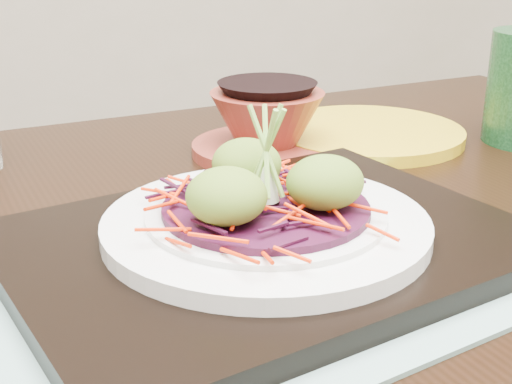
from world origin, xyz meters
name	(u,v)px	position (x,y,z in m)	size (l,w,h in m)	color
dining_table	(242,361)	(0.01, 0.10, 0.71)	(1.38, 0.99, 0.82)	black
placemat	(266,256)	(0.02, 0.08, 0.82)	(0.43, 0.34, 0.00)	gray
serving_tray	(266,244)	(0.02, 0.08, 0.83)	(0.38, 0.28, 0.02)	black
white_plate	(266,224)	(0.02, 0.08, 0.85)	(0.25, 0.25, 0.02)	silver
cabbage_bed	(266,208)	(0.02, 0.08, 0.86)	(0.15, 0.15, 0.01)	#3A0B22
carrot_julienne	(266,199)	(0.02, 0.08, 0.87)	(0.19, 0.19, 0.01)	red
guacamole_scoops	(266,181)	(0.02, 0.07, 0.88)	(0.13, 0.12, 0.04)	#557523
scallion_garnish	(266,156)	(0.02, 0.08, 0.90)	(0.06, 0.06, 0.09)	#82B649
terracotta_bowl_set	(267,127)	(0.12, 0.32, 0.85)	(0.18, 0.18, 0.07)	maroon
yellow_plate	(367,133)	(0.25, 0.33, 0.83)	(0.23, 0.23, 0.01)	gold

